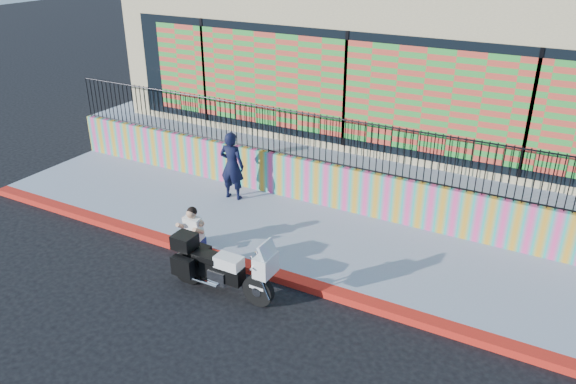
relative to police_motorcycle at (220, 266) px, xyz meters
The scene contains 10 objects.
ground 1.12m from the police_motorcycle, 72.97° to the left, with size 90.00×90.00×0.00m, color black.
red_curb 1.08m from the police_motorcycle, 72.97° to the left, with size 16.00×0.30×0.15m, color red.
sidewalk 2.63m from the police_motorcycle, 83.78° to the left, with size 16.00×3.00×0.15m, color #8B95A7.
mural_wall 4.17m from the police_motorcycle, 86.16° to the left, with size 16.00×0.20×1.10m, color #F23F8B.
metal_fence 4.36m from the police_motorcycle, 86.16° to the left, with size 15.80×0.04×1.20m, color black, non-canonical shape.
elevated_platform 9.27m from the police_motorcycle, 88.27° to the left, with size 16.00×10.00×1.25m, color #8B95A7.
storefront_building 9.43m from the police_motorcycle, 88.23° to the left, with size 14.00×8.06×4.00m.
police_motorcycle is the anchor object (origin of this frame).
police_officer 3.95m from the police_motorcycle, 120.41° to the left, with size 0.64×0.42×1.76m, color black.
seated_man 1.59m from the police_motorcycle, 149.13° to the left, with size 0.54×0.71×1.06m.
Camera 1 is at (5.21, -8.20, 6.36)m, focal length 35.00 mm.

